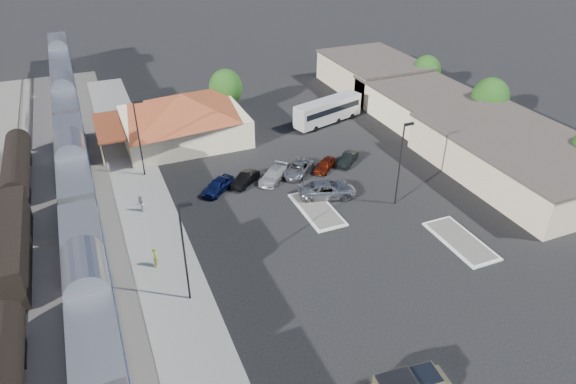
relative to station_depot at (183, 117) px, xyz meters
name	(u,v)px	position (x,y,z in m)	size (l,w,h in m)	color
ground	(288,229)	(4.56, -24.00, -3.13)	(280.00, 280.00, 0.00)	black
railbed	(52,233)	(-16.44, -16.00, -3.07)	(16.00, 100.00, 0.12)	#4C4944
platform	(151,223)	(-7.44, -18.00, -3.04)	(5.50, 92.00, 0.18)	gray
passenger_train	(75,172)	(-13.44, -9.68, -0.26)	(3.00, 104.00, 5.55)	silver
freight_cars	(10,247)	(-19.44, -19.75, -1.21)	(2.80, 46.00, 4.00)	black
station_depot	(183,117)	(0.00, 0.00, 0.00)	(18.35, 12.24, 6.20)	beige
buildings_east	(440,112)	(32.56, -9.72, -0.86)	(14.40, 51.40, 4.80)	#C6B28C
traffic_island_south	(317,209)	(8.56, -22.00, -3.03)	(3.30, 7.50, 0.21)	silver
traffic_island_north	(461,241)	(18.56, -32.00, -3.03)	(3.30, 7.50, 0.21)	silver
lamp_plat_s	(185,246)	(-6.34, -30.00, 2.21)	(1.08, 0.25, 9.00)	black
lamp_plat_n	(139,133)	(-6.34, -8.00, 2.21)	(1.08, 0.25, 9.00)	black
lamp_lot	(401,158)	(16.66, -24.00, 2.21)	(1.08, 0.25, 9.00)	black
tree_east_b	(490,98)	(38.56, -12.00, 1.09)	(4.94, 4.94, 6.96)	#382314
tree_east_c	(426,71)	(38.56, 2.00, 0.63)	(4.41, 4.41, 6.21)	#382314
tree_depot	(226,88)	(7.56, 6.00, 0.89)	(4.71, 4.71, 6.63)	#382314
suv	(327,189)	(10.70, -19.96, -2.28)	(2.84, 6.15, 1.71)	#999DA1
coach_bus	(328,110)	(19.48, -2.40, -1.17)	(10.81, 5.26, 3.40)	silver
person_a	(156,257)	(-8.14, -24.95, -1.99)	(0.70, 0.46, 1.93)	gold
person_b	(141,204)	(-7.96, -15.66, -2.07)	(0.86, 0.67, 1.76)	silver
parked_car_a	(218,186)	(0.30, -14.54, -2.39)	(1.76, 4.37, 1.49)	#0D1744
parked_car_b	(245,179)	(3.50, -14.24, -2.46)	(1.42, 4.06, 1.34)	black
parked_car_c	(273,175)	(6.70, -14.54, -2.45)	(1.91, 4.71, 1.37)	silver
parked_car_d	(298,169)	(9.90, -14.24, -2.46)	(2.24, 4.86, 1.35)	gray
parked_car_e	(325,165)	(13.10, -14.54, -2.49)	(1.52, 3.77, 1.29)	maroon
parked_car_f	(348,159)	(16.30, -14.24, -2.49)	(1.35, 3.87, 1.27)	black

